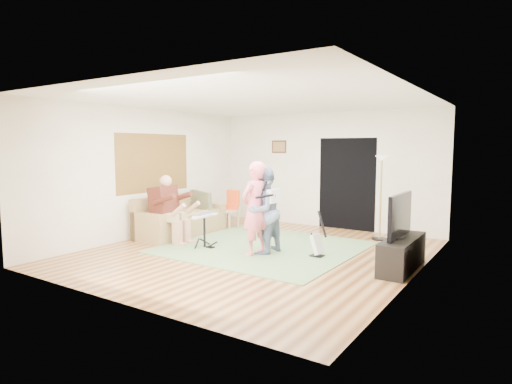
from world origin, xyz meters
TOP-DOWN VIEW (x-y plane):
  - floor at (0.00, 0.00)m, footprint 6.00×6.00m
  - walls at (0.00, 0.00)m, footprint 5.50×6.00m
  - ceiling at (0.00, 0.00)m, footprint 6.00×6.00m
  - window_blinds at (-2.74, 0.20)m, footprint 0.00×2.05m
  - doorway at (0.55, 2.99)m, footprint 2.10×0.00m
  - picture_frame at (-1.25, 2.99)m, footprint 0.42×0.03m
  - area_rug at (-0.07, 0.41)m, footprint 3.41×3.27m
  - sofa at (-2.29, 0.44)m, footprint 0.86×2.09m
  - drummer at (-1.87, -0.21)m, footprint 0.87×0.49m
  - drum_kit at (-1.00, -0.21)m, footprint 0.36×0.65m
  - singer at (0.10, -0.15)m, footprint 0.48×0.65m
  - microphone at (0.30, -0.15)m, footprint 0.06×0.06m
  - guitarist at (0.17, 0.03)m, footprint 0.65×0.80m
  - guitar_held at (0.37, 0.03)m, footprint 0.13×0.60m
  - guitar_spare at (1.08, 0.32)m, footprint 0.29×0.26m
  - torchiere_lamp at (1.55, 2.30)m, footprint 0.31×0.31m
  - dining_chair at (-1.81, 1.65)m, footprint 0.40×0.42m
  - tv_cabinet at (2.50, 0.34)m, footprint 0.40×1.40m
  - television at (2.45, 0.34)m, footprint 0.06×1.11m

SIDE VIEW (x-z plane):
  - floor at x=0.00m, z-range 0.00..0.00m
  - area_rug at x=-0.07m, z-range 0.00..0.02m
  - guitar_spare at x=1.08m, z-range -0.17..0.64m
  - tv_cabinet at x=2.50m, z-range 0.00..0.50m
  - sofa at x=-2.29m, z-range -0.14..0.70m
  - drum_kit at x=-1.00m, z-range -0.04..0.62m
  - dining_chair at x=-1.81m, z-range -0.13..0.76m
  - drummer at x=-1.87m, z-range -0.15..1.19m
  - guitarist at x=0.17m, z-range 0.00..1.54m
  - singer at x=0.10m, z-range 0.00..1.64m
  - television at x=2.45m, z-range 0.51..1.19m
  - guitar_held at x=0.37m, z-range 0.91..1.17m
  - doorway at x=0.55m, z-range 0.00..2.10m
  - torchiere_lamp at x=1.55m, z-range 0.32..2.04m
  - microphone at x=0.30m, z-range 1.11..1.35m
  - walls at x=0.00m, z-range 0.00..2.70m
  - window_blinds at x=-2.74m, z-range 0.53..2.58m
  - picture_frame at x=-1.25m, z-range 1.74..2.06m
  - ceiling at x=0.00m, z-range 2.70..2.70m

